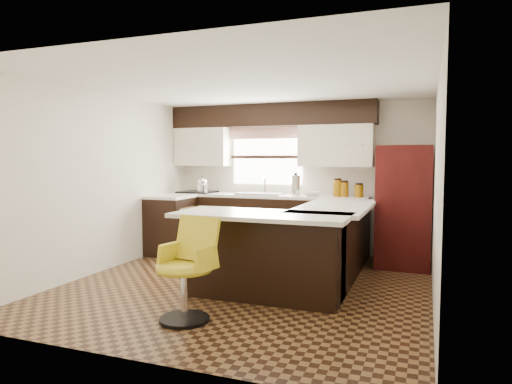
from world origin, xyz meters
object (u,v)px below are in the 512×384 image
at_px(peninsula_return, 266,257).
at_px(refrigerator, 404,207).
at_px(peninsula_long, 331,244).
at_px(bar_chair, 184,270).

bearing_deg(peninsula_return, refrigerator, 56.32).
bearing_deg(refrigerator, peninsula_long, -128.21).
bearing_deg(bar_chair, peninsula_return, 75.47).
distance_m(refrigerator, bar_chair, 3.51).
height_order(peninsula_long, bar_chair, bar_chair).
height_order(peninsula_long, peninsula_return, same).
bearing_deg(peninsula_long, refrigerator, 51.79).
distance_m(peninsula_long, refrigerator, 1.38).
bearing_deg(refrigerator, peninsula_return, -123.68).
xyz_separation_m(peninsula_return, bar_chair, (-0.48, -0.97, 0.04)).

